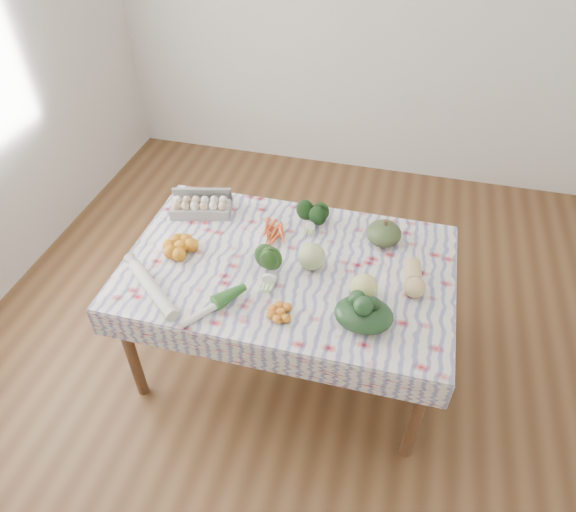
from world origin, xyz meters
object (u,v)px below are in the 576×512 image
object	(u,v)px
dining_table	(288,276)
kabocha_squash	(384,233)
grapefruit	(364,287)
egg_carton	(201,208)
cabbage	(312,256)
butternut_squash	(414,278)

from	to	relation	value
dining_table	kabocha_squash	size ratio (longest dim) A/B	8.66
dining_table	grapefruit	bearing A→B (deg)	-18.25
kabocha_squash	grapefruit	xyz separation A→B (m)	(-0.04, -0.43, 0.00)
dining_table	egg_carton	world-z (taller)	egg_carton
cabbage	butternut_squash	world-z (taller)	cabbage
butternut_squash	egg_carton	bearing A→B (deg)	160.43
kabocha_squash	butternut_squash	distance (m)	0.34
kabocha_squash	cabbage	xyz separation A→B (m)	(-0.33, -0.28, 0.01)
dining_table	cabbage	size ratio (longest dim) A/B	11.56
egg_carton	grapefruit	bearing A→B (deg)	-36.97
kabocha_squash	butternut_squash	size ratio (longest dim) A/B	0.82
dining_table	butternut_squash	distance (m)	0.64
dining_table	cabbage	world-z (taller)	cabbage
egg_carton	kabocha_squash	size ratio (longest dim) A/B	1.81
butternut_squash	kabocha_squash	bearing A→B (deg)	115.19
kabocha_squash	butternut_squash	bearing A→B (deg)	-58.17
egg_carton	dining_table	bearing A→B (deg)	-40.04
dining_table	egg_carton	distance (m)	0.66
grapefruit	egg_carton	bearing A→B (deg)	157.04
egg_carton	kabocha_squash	world-z (taller)	kabocha_squash
cabbage	butternut_squash	distance (m)	0.51
egg_carton	cabbage	bearing A→B (deg)	-35.10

